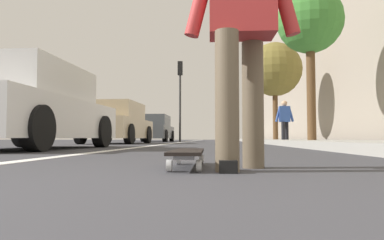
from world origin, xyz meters
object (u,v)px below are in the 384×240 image
(skater_person, at_px, (241,18))
(parked_car_far, at_px, (153,129))
(skateboard, at_px, (187,153))
(traffic_light, at_px, (180,87))
(pedestrian_distant, at_px, (285,119))
(parked_car_mid, at_px, (117,124))
(street_tree_far, at_px, (275,70))
(street_tree_mid, at_px, (310,22))
(parked_car_near, at_px, (29,109))

(skater_person, height_order, parked_car_far, skater_person)
(skateboard, distance_m, traffic_light, 18.67)
(skateboard, distance_m, pedestrian_distant, 11.87)
(skateboard, xyz_separation_m, traffic_light, (18.32, 1.84, 3.12))
(skateboard, xyz_separation_m, parked_car_mid, (10.55, 3.41, 0.63))
(skateboard, relative_size, traffic_light, 0.18)
(skateboard, bearing_deg, street_tree_far, -11.66)
(street_tree_far, distance_m, pedestrian_distant, 4.12)
(street_tree_mid, xyz_separation_m, street_tree_far, (6.32, -0.00, -0.22))
(parked_car_far, distance_m, traffic_light, 2.99)
(parked_car_mid, distance_m, traffic_light, 8.31)
(skater_person, xyz_separation_m, street_tree_far, (14.89, -2.70, 2.52))
(parked_car_mid, relative_size, street_tree_mid, 0.90)
(parked_car_near, height_order, parked_car_far, parked_car_near)
(parked_car_near, height_order, pedestrian_distant, pedestrian_distant)
(parked_car_mid, xyz_separation_m, traffic_light, (7.77, -1.57, 2.49))
(skater_person, bearing_deg, skateboard, 66.65)
(skateboard, relative_size, parked_car_near, 0.20)
(parked_car_mid, bearing_deg, parked_car_near, -177.92)
(traffic_light, xyz_separation_m, pedestrian_distant, (-6.83, -4.69, -2.28))
(parked_car_near, bearing_deg, street_tree_mid, -53.82)
(traffic_light, bearing_deg, pedestrian_distant, -145.53)
(parked_car_near, bearing_deg, skater_person, -138.83)
(parked_car_mid, xyz_separation_m, pedestrian_distant, (0.94, -6.26, 0.21))
(street_tree_far, bearing_deg, parked_car_far, 66.13)
(skateboard, bearing_deg, street_tree_mid, -19.87)
(skateboard, distance_m, street_tree_mid, 9.64)
(parked_car_far, relative_size, traffic_light, 0.92)
(parked_car_far, bearing_deg, parked_car_mid, 178.91)
(skater_person, relative_size, street_tree_mid, 0.35)
(street_tree_far, bearing_deg, skateboard, 168.34)
(skater_person, xyz_separation_m, pedestrian_distant, (11.64, -2.50, -0.00))
(traffic_light, height_order, street_tree_mid, street_tree_mid)
(skater_person, bearing_deg, street_tree_far, -10.27)
(skateboard, height_order, pedestrian_distant, pedestrian_distant)
(traffic_light, bearing_deg, parked_car_far, 118.31)
(parked_car_near, relative_size, street_tree_mid, 0.90)
(skateboard, height_order, street_tree_far, street_tree_far)
(parked_car_near, xyz_separation_m, parked_car_far, (13.67, 0.11, -0.01))
(parked_car_near, relative_size, pedestrian_distant, 2.60)
(parked_car_far, bearing_deg, traffic_light, -61.69)
(traffic_light, relative_size, pedestrian_distant, 2.86)
(parked_car_far, xyz_separation_m, street_tree_mid, (-9.12, -6.32, 2.96))
(parked_car_far, relative_size, street_tree_far, 0.91)
(skater_person, xyz_separation_m, street_tree_mid, (8.57, -2.70, 2.74))
(parked_car_mid, bearing_deg, pedestrian_distant, -81.44)
(skater_person, distance_m, pedestrian_distant, 11.90)
(skateboard, height_order, street_tree_mid, street_tree_mid)
(parked_car_mid, height_order, pedestrian_distant, pedestrian_distant)
(pedestrian_distant, bearing_deg, street_tree_mid, -176.35)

